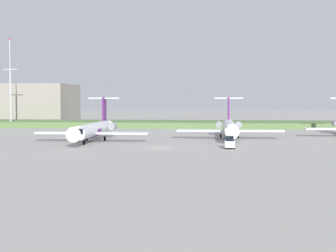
% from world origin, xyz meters
% --- Properties ---
extents(ground_plane, '(500.00, 500.00, 0.00)m').
position_xyz_m(ground_plane, '(0.00, 30.00, 0.00)').
color(ground_plane, '#9E9B96').
extents(grass_berm, '(320.00, 20.00, 1.73)m').
position_xyz_m(grass_berm, '(0.00, 66.65, 0.86)').
color(grass_berm, '#597542').
rests_on(grass_berm, ground).
extents(regional_jet_second, '(22.81, 31.00, 9.00)m').
position_xyz_m(regional_jet_second, '(-14.84, 12.39, 2.54)').
color(regional_jet_second, silver).
rests_on(regional_jet_second, ground).
extents(regional_jet_third, '(22.81, 31.00, 9.00)m').
position_xyz_m(regional_jet_third, '(13.00, 22.33, 2.54)').
color(regional_jet_third, silver).
rests_on(regional_jet_third, ground).
extents(antenna_mast, '(4.40, 0.50, 26.58)m').
position_xyz_m(antenna_mast, '(-50.97, 59.43, 10.98)').
color(antenna_mast, '#B2B2B7').
rests_on(antenna_mast, ground).
extents(baggage_tug, '(1.72, 3.20, 2.30)m').
position_xyz_m(baggage_tug, '(12.29, -0.59, 1.00)').
color(baggage_tug, silver).
rests_on(baggage_tug, ground).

